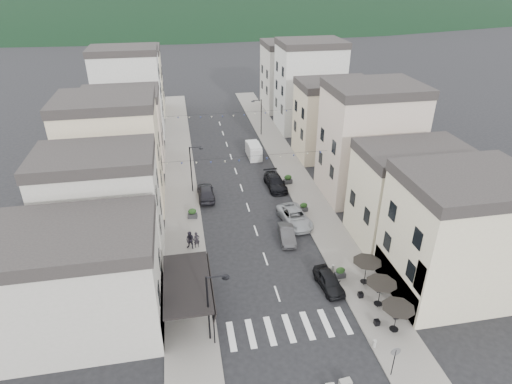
% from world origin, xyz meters
% --- Properties ---
extents(ground, '(700.00, 700.00, 0.00)m').
position_xyz_m(ground, '(0.00, 0.00, 0.00)').
color(ground, black).
rests_on(ground, ground).
extents(sidewalk_left, '(4.00, 76.00, 0.12)m').
position_xyz_m(sidewalk_left, '(-7.50, 32.00, 0.06)').
color(sidewalk_left, slate).
rests_on(sidewalk_left, ground).
extents(sidewalk_right, '(4.00, 76.00, 0.12)m').
position_xyz_m(sidewalk_right, '(7.50, 32.00, 0.06)').
color(sidewalk_right, slate).
rests_on(sidewalk_right, ground).
extents(hill_backdrop, '(640.00, 360.00, 70.00)m').
position_xyz_m(hill_backdrop, '(0.00, 300.00, 0.00)').
color(hill_backdrop, black).
rests_on(hill_backdrop, ground).
extents(boutique_building, '(12.00, 8.00, 8.00)m').
position_xyz_m(boutique_building, '(-15.50, 5.00, 4.00)').
color(boutique_building, '#AAA79C').
rests_on(boutique_building, ground).
extents(bistro_building, '(10.00, 8.00, 10.00)m').
position_xyz_m(bistro_building, '(14.50, 4.00, 5.00)').
color(bistro_building, beige).
rests_on(bistro_building, ground).
extents(boutique_awning, '(3.77, 7.50, 3.28)m').
position_xyz_m(boutique_awning, '(-7.25, 5.00, 3.11)').
color(boutique_awning, black).
rests_on(boutique_awning, ground).
extents(buildings_row_left, '(10.20, 54.16, 14.00)m').
position_xyz_m(buildings_row_left, '(-14.50, 37.75, 6.12)').
color(buildings_row_left, '#AAA79C').
rests_on(buildings_row_left, ground).
extents(buildings_row_right, '(10.20, 54.16, 14.50)m').
position_xyz_m(buildings_row_right, '(14.50, 36.59, 6.32)').
color(buildings_row_right, beige).
rests_on(buildings_row_right, ground).
extents(cafe_terrace, '(2.50, 8.10, 2.53)m').
position_xyz_m(cafe_terrace, '(7.70, 2.80, 2.36)').
color(cafe_terrace, black).
rests_on(cafe_terrace, ground).
extents(streetlamp_left_near, '(1.70, 0.56, 6.00)m').
position_xyz_m(streetlamp_left_near, '(-5.82, 2.00, 3.70)').
color(streetlamp_left_near, black).
rests_on(streetlamp_left_near, ground).
extents(streetlamp_left_far, '(1.70, 0.56, 6.00)m').
position_xyz_m(streetlamp_left_far, '(-5.82, 26.00, 3.70)').
color(streetlamp_left_far, black).
rests_on(streetlamp_left_far, ground).
extents(streetlamp_right_far, '(1.70, 0.56, 6.00)m').
position_xyz_m(streetlamp_right_far, '(5.82, 44.00, 3.70)').
color(streetlamp_right_far, black).
rests_on(streetlamp_right_far, ground).
extents(traffic_sign, '(0.70, 0.07, 2.70)m').
position_xyz_m(traffic_sign, '(5.80, -3.50, 1.93)').
color(traffic_sign, black).
rests_on(traffic_sign, ground).
extents(bollards, '(11.66, 10.26, 0.60)m').
position_xyz_m(bollards, '(0.00, 5.50, 0.42)').
color(bollards, gray).
rests_on(bollards, ground).
extents(bunting_near, '(19.00, 0.28, 0.62)m').
position_xyz_m(bunting_near, '(0.00, 22.00, 5.65)').
color(bunting_near, black).
rests_on(bunting_near, ground).
extents(bunting_far, '(19.00, 0.28, 0.62)m').
position_xyz_m(bunting_far, '(0.00, 38.00, 5.65)').
color(bunting_far, black).
rests_on(bunting_far, ground).
extents(parked_car_a, '(2.04, 4.25, 1.40)m').
position_xyz_m(parked_car_a, '(4.60, 6.00, 0.70)').
color(parked_car_a, black).
rests_on(parked_car_a, ground).
extents(parked_car_b, '(1.83, 4.21, 1.35)m').
position_xyz_m(parked_car_b, '(2.80, 13.74, 0.67)').
color(parked_car_b, '#303032').
rests_on(parked_car_b, ground).
extents(parked_car_c, '(3.27, 5.91, 1.56)m').
position_xyz_m(parked_car_c, '(4.43, 16.72, 0.78)').
color(parked_car_c, '#909398').
rests_on(parked_car_c, ground).
extents(parked_car_d, '(2.39, 5.37, 1.53)m').
position_xyz_m(parked_car_d, '(4.21, 25.29, 0.76)').
color(parked_car_d, black).
rests_on(parked_car_d, ground).
extents(parked_car_e, '(1.98, 4.83, 1.64)m').
position_xyz_m(parked_car_e, '(-4.60, 24.08, 0.82)').
color(parked_car_e, black).
rests_on(parked_car_e, ground).
extents(delivery_van, '(1.78, 4.42, 2.11)m').
position_xyz_m(delivery_van, '(3.29, 35.37, 1.03)').
color(delivery_van, '#BABABC').
rests_on(delivery_van, ground).
extents(pedestrian_a, '(0.68, 0.52, 1.67)m').
position_xyz_m(pedestrian_a, '(-6.31, 14.02, 0.96)').
color(pedestrian_a, black).
rests_on(pedestrian_a, sidewalk_left).
extents(pedestrian_b, '(1.15, 1.06, 1.89)m').
position_xyz_m(pedestrian_b, '(-6.94, 13.89, 1.07)').
color(pedestrian_b, black).
rests_on(pedestrian_b, sidewalk_left).
extents(concrete_block_a, '(0.84, 0.56, 0.50)m').
position_xyz_m(concrete_block_a, '(2.43, -3.69, 0.25)').
color(concrete_block_a, gray).
rests_on(concrete_block_a, ground).
extents(planter_la, '(1.12, 0.79, 1.14)m').
position_xyz_m(planter_la, '(-6.48, 9.35, 0.67)').
color(planter_la, '#2E2E30').
rests_on(planter_la, sidewalk_left).
extents(planter_lb, '(1.11, 0.72, 1.16)m').
position_xyz_m(planter_lb, '(-6.45, 19.65, 0.68)').
color(planter_lb, '#28282A').
rests_on(planter_lb, sidewalk_left).
extents(planter_ra, '(0.97, 0.56, 1.07)m').
position_xyz_m(planter_ra, '(6.00, 6.97, 0.64)').
color(planter_ra, '#2D2D30').
rests_on(planter_ra, sidewalk_right).
extents(planter_rb, '(0.99, 0.58, 1.07)m').
position_xyz_m(planter_rb, '(6.04, 18.81, 0.64)').
color(planter_rb, '#313033').
rests_on(planter_rb, sidewalk_right).
extents(planter_rc, '(1.18, 0.79, 1.21)m').
position_xyz_m(planter_rc, '(6.00, 25.88, 0.71)').
color(planter_rc, '#29292B').
rests_on(planter_rc, sidewalk_right).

